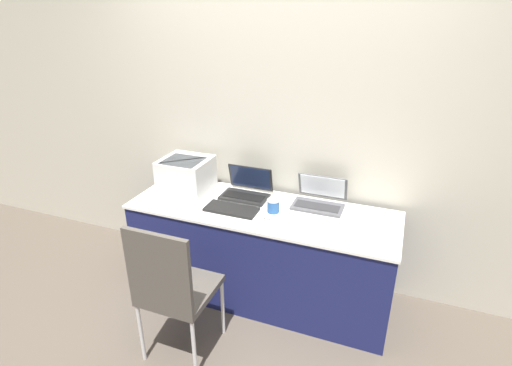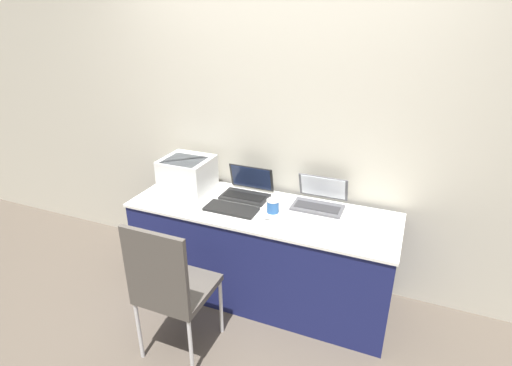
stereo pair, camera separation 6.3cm
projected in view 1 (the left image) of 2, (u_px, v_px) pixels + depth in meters
ground_plane at (246, 318)px, 2.87m from camera, size 14.00×14.00×0.00m
wall_back at (281, 118)px, 2.94m from camera, size 8.00×0.05×2.60m
table at (261, 252)px, 2.98m from camera, size 1.91×0.64×0.73m
printer at (186, 173)px, 3.09m from camera, size 0.36×0.34×0.25m
laptop_left at (247, 190)px, 3.02m from camera, size 0.35×0.26×0.21m
laptop_right at (319, 199)px, 2.87m from camera, size 0.36×0.28×0.21m
external_keyboard at (231, 209)px, 2.81m from camera, size 0.37×0.17×0.02m
coffee_cup at (273, 206)px, 2.77m from camera, size 0.09×0.09×0.10m
mouse at (267, 217)px, 2.70m from camera, size 0.07×0.04×0.03m
chair at (172, 285)px, 2.35m from camera, size 0.41×0.42×0.96m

